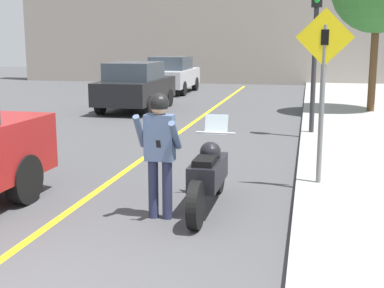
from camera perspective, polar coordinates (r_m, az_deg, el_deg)
name	(u,v)px	position (r m, az deg, el deg)	size (l,w,h in m)	color
road_center_line	(141,160)	(11.14, -5.47, -1.69)	(0.12, 36.00, 0.01)	yellow
building_backdrop	(261,17)	(30.48, 7.33, 13.30)	(28.00, 1.20, 7.33)	gray
motorcycle	(208,175)	(7.84, 1.76, -3.29)	(0.62, 2.41, 1.31)	black
person_biker	(160,142)	(7.30, -3.48, 0.16)	(0.59, 0.48, 1.76)	#282D4C
crossing_sign	(323,80)	(8.79, 13.79, 6.67)	(0.91, 0.08, 2.80)	slate
traffic_light	(316,25)	(13.70, 13.07, 12.28)	(0.26, 0.30, 3.84)	#2D2D30
parked_car_black	(136,86)	(18.92, -6.04, 6.19)	(1.88, 4.20, 1.68)	black
parked_car_silver	(172,74)	(25.07, -2.17, 7.44)	(1.88, 4.20, 1.68)	black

